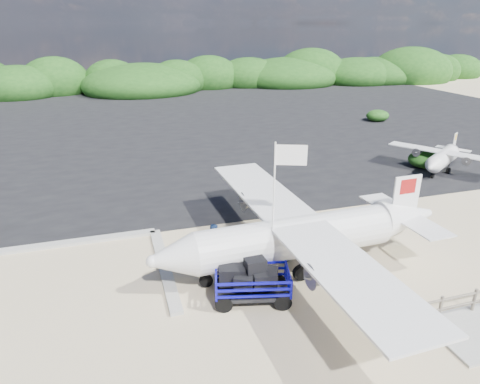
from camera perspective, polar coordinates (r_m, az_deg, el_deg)
The scene contains 13 objects.
ground at distance 19.04m, azimuth 4.31°, elevation -10.17°, with size 160.00×160.00×0.00m, color beige.
asphalt_apron at distance 46.51m, azimuth -9.31°, elevation 8.87°, with size 90.00×50.00×0.04m, color #B2B2B2, non-canonical shape.
lagoon at distance 19.52m, azimuth -23.51°, elevation -11.25°, with size 9.00×7.00×0.40m, color #B2B2B2, non-canonical shape.
vegetation_band at distance 70.98m, azimuth -12.35°, elevation 12.99°, with size 124.00×8.00×4.40m, color #B2B2B2, non-canonical shape.
fence at distance 18.62m, azimuth 28.47°, elevation -13.89°, with size 6.40×2.00×1.10m, color #B2B2B2, non-canonical shape.
baggage_cart at distance 17.08m, azimuth 1.62°, elevation -14.25°, with size 3.07×1.76×1.54m, color #0D0CB7, non-canonical shape.
flagpole at distance 18.30m, azimuth 4.18°, elevation -11.60°, with size 1.19×0.50×5.94m, color white, non-canonical shape.
signboard at distance 19.57m, azimuth 9.91°, elevation -9.50°, with size 1.92×0.18×1.58m, color #4B2215, non-canonical shape.
crew_a at distance 22.25m, azimuth 4.24°, elevation -2.59°, with size 0.67×0.44×1.82m, color navy.
crew_b at distance 19.26m, azimuth -3.59°, elevation -6.70°, with size 0.86×0.67×1.77m, color navy.
crew_c at distance 21.11m, azimuth 15.84°, elevation -4.60°, with size 1.15×0.48×1.96m, color navy.
aircraft_large at distance 45.05m, azimuth 6.53°, elevation 8.61°, with size 15.75×15.75×4.73m, color #B2B2B2, non-canonical shape.
aircraft_small at distance 48.26m, azimuth -17.55°, elevation 8.62°, with size 6.37×6.37×2.29m, color #B2B2B2, non-canonical shape.
Camera 1 is at (-6.10, -15.01, 9.99)m, focal length 32.00 mm.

